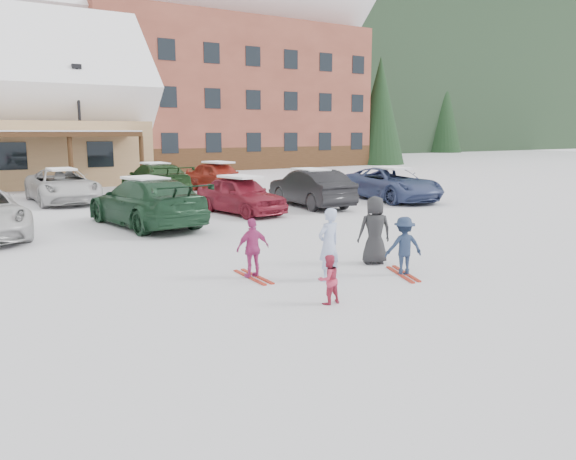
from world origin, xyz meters
TOP-DOWN VIEW (x-y plane):
  - ground at (0.00, 0.00)m, footprint 160.00×160.00m
  - alpine_hotel at (14.27, 38.00)m, footprint 31.48×14.01m
  - lamp_post at (1.25, 24.04)m, footprint 0.50×0.25m
  - conifer_1 at (30.00, 32.00)m, footprint 4.84×4.84m
  - conifer_3 at (6.00, 44.00)m, footprint 3.96×3.96m
  - conifer_4 at (34.00, 46.00)m, footprint 5.06×5.06m
  - adult_skier at (0.84, 0.30)m, footprint 0.60×0.44m
  - toddler_red at (-0.10, -0.98)m, footprint 0.45×0.36m
  - child_navy at (2.47, -0.17)m, footprint 0.92×0.72m
  - skis_child_navy at (2.47, -0.17)m, footprint 0.69×1.38m
  - child_magenta at (-0.36, 1.33)m, footprint 0.75×0.33m
  - skis_child_magenta at (-0.36, 1.33)m, footprint 0.24×1.41m
  - bystander_dark at (2.62, 0.95)m, footprint 0.90×0.76m
  - parked_car_3 at (-0.12, 8.92)m, footprint 2.84×5.61m
  - parked_car_4 at (3.75, 9.77)m, footprint 2.27×4.29m
  - parked_car_5 at (7.12, 10.07)m, footprint 1.94×4.70m
  - parked_car_6 at (11.35, 9.88)m, footprint 2.93×5.44m
  - parked_car_10 at (-1.20, 16.80)m, footprint 2.47×5.25m
  - parked_car_11 at (3.08, 17.21)m, footprint 2.26×5.39m
  - parked_car_12 at (6.48, 17.46)m, footprint 2.41×4.61m

SIDE VIEW (x-z plane):
  - ground at x=0.00m, z-range 0.00..0.00m
  - skis_child_navy at x=2.47m, z-range 0.00..0.03m
  - skis_child_magenta at x=-0.36m, z-range 0.00..0.03m
  - toddler_red at x=-0.10m, z-range 0.00..0.89m
  - child_navy at x=2.47m, z-range 0.00..1.25m
  - child_magenta at x=-0.36m, z-range 0.00..1.26m
  - parked_car_4 at x=3.75m, z-range 0.00..1.39m
  - parked_car_6 at x=11.35m, z-range 0.00..1.45m
  - parked_car_10 at x=-1.20m, z-range 0.00..1.45m
  - parked_car_12 at x=6.48m, z-range 0.00..1.50m
  - adult_skier at x=0.84m, z-range 0.00..1.50m
  - parked_car_5 at x=7.12m, z-range 0.00..1.51m
  - parked_car_11 at x=3.08m, z-range 0.00..1.56m
  - parked_car_3 at x=-0.12m, z-range 0.00..1.56m
  - bystander_dark at x=2.62m, z-range 0.00..1.57m
  - lamp_post at x=1.25m, z-range 0.41..7.05m
  - conifer_3 at x=6.00m, z-range 0.53..9.71m
  - conifer_1 at x=30.00m, z-range 0.65..11.87m
  - conifer_4 at x=34.00m, z-range 0.68..12.41m
  - alpine_hotel at x=14.27m, z-range -2.11..19.37m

